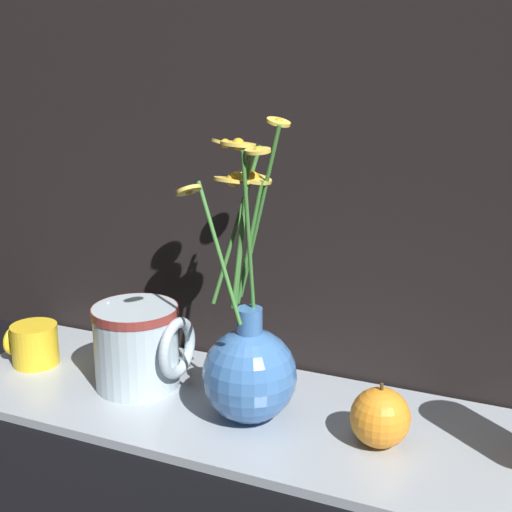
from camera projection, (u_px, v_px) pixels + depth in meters
The scene contains 6 objects.
ground_plane at pixel (257, 419), 0.92m from camera, with size 6.00×6.00×0.00m, color black.
shelf at pixel (257, 415), 0.92m from camera, with size 0.86×0.27×0.01m.
vase_with_flowers at pixel (247, 365), 0.88m from camera, with size 0.13×0.16×0.37m.
yellow_mug at pixel (35, 344), 1.05m from camera, with size 0.08×0.07×0.06m.
ceramic_pitcher at pixel (140, 342), 0.97m from camera, with size 0.14×0.12×0.13m.
orange_fruit at pixel (380, 417), 0.83m from camera, with size 0.07×0.07×0.08m.
Camera 1 is at (0.33, -0.76, 0.46)m, focal length 50.00 mm.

